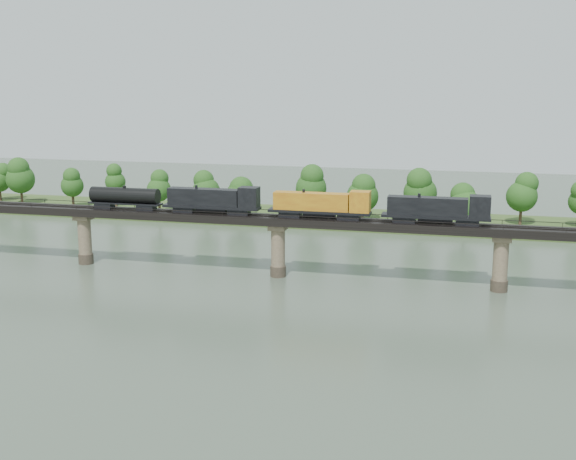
# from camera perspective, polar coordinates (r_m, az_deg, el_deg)

# --- Properties ---
(ground) EXTENTS (400.00, 400.00, 0.00)m
(ground) POSITION_cam_1_polar(r_m,az_deg,el_deg) (108.68, -4.84, -7.77)
(ground) COLOR #3A4839
(ground) RESTS_ON ground
(far_bank) EXTENTS (300.00, 24.00, 1.60)m
(far_bank) POSITION_cam_1_polar(r_m,az_deg,el_deg) (188.24, 3.47, 0.93)
(far_bank) COLOR #30481C
(far_bank) RESTS_ON ground
(bridge) EXTENTS (236.00, 30.00, 11.50)m
(bridge) POSITION_cam_1_polar(r_m,az_deg,el_deg) (134.72, -0.79, -1.43)
(bridge) COLOR #473A2D
(bridge) RESTS_ON ground
(bridge_superstructure) EXTENTS (220.00, 4.90, 0.75)m
(bridge_superstructure) POSITION_cam_1_polar(r_m,az_deg,el_deg) (133.41, -0.80, 1.21)
(bridge_superstructure) COLOR black
(bridge_superstructure) RESTS_ON bridge
(far_treeline) EXTENTS (289.06, 17.54, 13.60)m
(far_treeline) POSITION_cam_1_polar(r_m,az_deg,el_deg) (184.21, 0.73, 3.24)
(far_treeline) COLOR #382619
(far_treeline) RESTS_ON far_bank
(freight_train) EXTENTS (76.27, 2.97, 5.25)m
(freight_train) POSITION_cam_1_polar(r_m,az_deg,el_deg) (132.76, -0.36, 2.13)
(freight_train) COLOR black
(freight_train) RESTS_ON bridge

